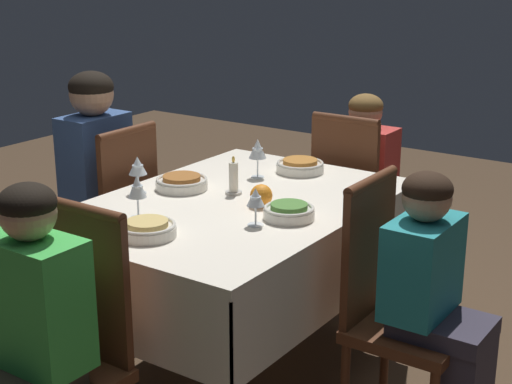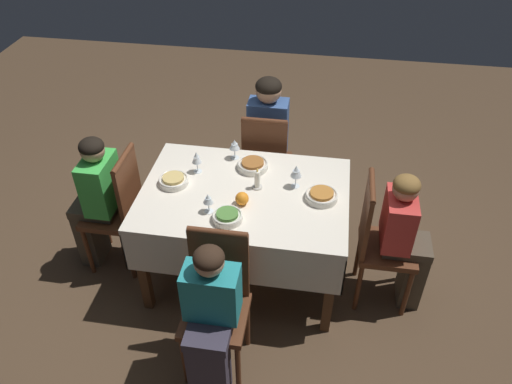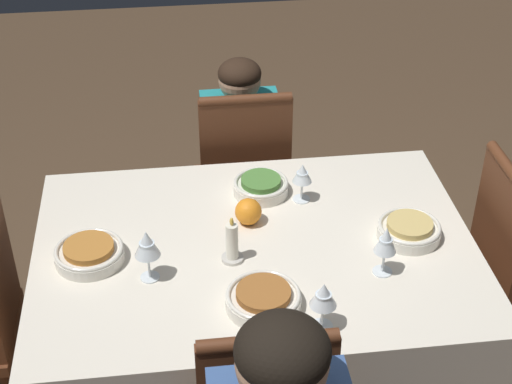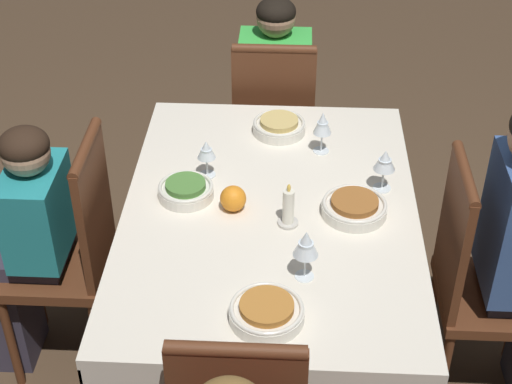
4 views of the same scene
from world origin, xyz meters
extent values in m
plane|color=#4C3826|center=(0.00, 0.00, 0.00)|extent=(8.00, 8.00, 0.00)
cube|color=silver|center=(0.00, 0.00, 0.74)|extent=(1.34, 0.95, 0.04)
cube|color=silver|center=(0.00, 0.47, 0.57)|extent=(1.34, 0.01, 0.30)
cube|color=silver|center=(0.00, -0.47, 0.57)|extent=(1.34, 0.01, 0.30)
cube|color=silver|center=(0.67, 0.00, 0.57)|extent=(0.01, 0.95, 0.30)
cube|color=silver|center=(-0.67, 0.00, 0.57)|extent=(0.01, 0.95, 0.30)
cube|color=#4C2D19|center=(-0.60, 0.41, 0.36)|extent=(0.06, 0.06, 0.72)
cube|color=#4C2D19|center=(0.60, -0.41, 0.36)|extent=(0.06, 0.06, 0.72)
cube|color=#4C2D19|center=(-0.60, -0.41, 0.36)|extent=(0.06, 0.06, 0.72)
cube|color=#562D19|center=(-0.04, -0.76, 0.45)|extent=(0.37, 0.37, 0.04)
cube|color=#562D19|center=(-0.04, -0.59, 0.71)|extent=(0.34, 0.03, 0.48)
cylinder|color=#562D19|center=(-0.04, -0.59, 0.95)|extent=(0.33, 0.04, 0.04)
cylinder|color=#562D19|center=(-0.20, -0.92, 0.21)|extent=(0.03, 0.03, 0.43)
cylinder|color=#562D19|center=(0.11, -0.92, 0.21)|extent=(0.03, 0.03, 0.43)
cylinder|color=#562D19|center=(-0.20, -0.60, 0.21)|extent=(0.03, 0.03, 0.43)
cylinder|color=#562D19|center=(0.11, -0.60, 0.21)|extent=(0.03, 0.03, 0.43)
cube|color=#562D19|center=(0.95, 0.02, 0.45)|extent=(0.37, 0.37, 0.04)
cube|color=#562D19|center=(0.78, 0.02, 0.71)|extent=(0.03, 0.34, 0.48)
cylinder|color=#562D19|center=(0.78, 0.02, 0.95)|extent=(0.04, 0.33, 0.04)
cube|color=#562D19|center=(-0.95, 0.05, 0.45)|extent=(0.37, 0.37, 0.04)
cube|color=#562D19|center=(-0.78, 0.05, 0.71)|extent=(0.03, 0.34, 0.48)
cylinder|color=#562D19|center=(-0.78, 0.05, 0.95)|extent=(0.04, 0.33, 0.04)
cylinder|color=#562D19|center=(-1.11, 0.21, 0.21)|extent=(0.03, 0.03, 0.43)
cylinder|color=#562D19|center=(-1.11, -0.11, 0.21)|extent=(0.03, 0.03, 0.43)
cylinder|color=#562D19|center=(-0.80, 0.21, 0.21)|extent=(0.03, 0.03, 0.43)
cylinder|color=#562D19|center=(-0.80, -0.11, 0.21)|extent=(0.03, 0.03, 0.43)
cube|color=#562D19|center=(0.04, 0.76, 0.45)|extent=(0.37, 0.37, 0.04)
cube|color=#562D19|center=(0.04, 0.59, 0.71)|extent=(0.34, 0.03, 0.48)
cylinder|color=#562D19|center=(0.04, 0.59, 0.95)|extent=(0.33, 0.04, 0.04)
cylinder|color=#562D19|center=(-0.12, 0.60, 0.21)|extent=(0.03, 0.03, 0.43)
cube|color=#282833|center=(-0.04, -0.96, 0.23)|extent=(0.22, 0.14, 0.47)
cube|color=#282833|center=(-0.04, -0.87, 0.50)|extent=(0.24, 0.31, 0.06)
cube|color=#38568E|center=(-0.04, -0.79, 0.76)|extent=(0.30, 0.18, 0.47)
sphere|color=tan|center=(-0.04, -0.79, 1.08)|extent=(0.19, 0.19, 0.19)
ellipsoid|color=black|center=(-0.04, -0.79, 1.12)|extent=(0.19, 0.19, 0.13)
cube|color=green|center=(0.98, 0.02, 0.72)|extent=(0.18, 0.30, 0.39)
sphere|color=tan|center=(0.98, 0.02, 0.99)|extent=(0.16, 0.16, 0.16)
ellipsoid|color=black|center=(0.98, 0.02, 1.02)|extent=(0.16, 0.16, 0.11)
cube|color=#4C4233|center=(-1.15, 0.05, 0.23)|extent=(0.14, 0.22, 0.47)
cube|color=#4C4233|center=(-1.07, 0.05, 0.50)|extent=(0.31, 0.24, 0.06)
cube|color=red|center=(-0.98, 0.05, 0.70)|extent=(0.18, 0.30, 0.35)
sphere|color=tan|center=(-0.98, 0.05, 0.95)|extent=(0.16, 0.16, 0.16)
ellipsoid|color=brown|center=(-0.98, 0.05, 0.98)|extent=(0.16, 0.16, 0.11)
cube|color=#383342|center=(0.04, 0.87, 0.50)|extent=(0.24, 0.31, 0.06)
cube|color=teal|center=(0.04, 0.79, 0.69)|extent=(0.30, 0.18, 0.32)
sphere|color=tan|center=(0.04, 0.79, 0.93)|extent=(0.16, 0.16, 0.16)
ellipsoid|color=black|center=(0.04, 0.79, 0.95)|extent=(0.16, 0.16, 0.11)
cylinder|color=silver|center=(-0.01, -0.27, 0.78)|extent=(0.21, 0.21, 0.04)
torus|color=silver|center=(-0.01, -0.27, 0.80)|extent=(0.21, 0.21, 0.01)
cylinder|color=#995B28|center=(-0.01, -0.27, 0.80)|extent=(0.15, 0.15, 0.02)
cylinder|color=white|center=(0.13, -0.37, 0.76)|extent=(0.06, 0.06, 0.00)
cylinder|color=white|center=(0.13, -0.37, 0.80)|extent=(0.01, 0.01, 0.08)
cone|color=white|center=(0.13, -0.37, 0.87)|extent=(0.07, 0.07, 0.07)
cylinder|color=white|center=(0.13, -0.37, 0.86)|extent=(0.04, 0.04, 0.03)
cylinder|color=silver|center=(0.47, -0.01, 0.78)|extent=(0.20, 0.20, 0.04)
torus|color=silver|center=(0.47, -0.01, 0.80)|extent=(0.19, 0.19, 0.01)
cylinder|color=tan|center=(0.47, -0.01, 0.80)|extent=(0.14, 0.14, 0.02)
cylinder|color=white|center=(0.35, -0.17, 0.76)|extent=(0.06, 0.06, 0.00)
cylinder|color=white|center=(0.35, -0.17, 0.80)|extent=(0.01, 0.01, 0.07)
cone|color=white|center=(0.35, -0.17, 0.88)|extent=(0.06, 0.06, 0.08)
cylinder|color=white|center=(0.35, -0.17, 0.86)|extent=(0.04, 0.04, 0.04)
cylinder|color=silver|center=(-0.49, -0.01, 0.78)|extent=(0.21, 0.21, 0.04)
torus|color=silver|center=(-0.49, -0.01, 0.80)|extent=(0.20, 0.20, 0.01)
cylinder|color=#B2702D|center=(-0.49, -0.01, 0.80)|extent=(0.15, 0.15, 0.02)
cylinder|color=white|center=(-0.32, -0.11, 0.76)|extent=(0.06, 0.06, 0.00)
cylinder|color=white|center=(-0.32, -0.11, 0.80)|extent=(0.01, 0.01, 0.08)
cone|color=white|center=(-0.32, -0.11, 0.88)|extent=(0.07, 0.07, 0.08)
cylinder|color=white|center=(-0.32, -0.11, 0.87)|extent=(0.04, 0.04, 0.04)
cylinder|color=silver|center=(0.05, 0.28, 0.78)|extent=(0.18, 0.18, 0.04)
torus|color=silver|center=(0.05, 0.28, 0.80)|extent=(0.18, 0.18, 0.01)
cylinder|color=#4C7F38|center=(0.05, 0.28, 0.80)|extent=(0.13, 0.13, 0.02)
cylinder|color=white|center=(0.18, 0.22, 0.76)|extent=(0.06, 0.06, 0.00)
cylinder|color=white|center=(0.18, 0.22, 0.80)|extent=(0.01, 0.01, 0.07)
cone|color=white|center=(0.18, 0.22, 0.86)|extent=(0.06, 0.06, 0.06)
cylinder|color=white|center=(0.18, 0.22, 0.85)|extent=(0.04, 0.04, 0.03)
cylinder|color=beige|center=(-0.08, -0.06, 0.76)|extent=(0.07, 0.07, 0.01)
cylinder|color=white|center=(-0.08, -0.06, 0.83)|extent=(0.04, 0.04, 0.12)
ellipsoid|color=#F9C64C|center=(-0.08, -0.06, 0.90)|extent=(0.01, 0.01, 0.03)
sphere|color=orange|center=(-0.01, 0.12, 0.80)|extent=(0.08, 0.08, 0.08)
camera|label=1|loc=(2.30, 1.68, 1.68)|focal=55.00mm
camera|label=2|loc=(-0.47, 2.46, 2.77)|focal=35.00mm
camera|label=3|loc=(-0.23, -1.86, 2.24)|focal=55.00mm
camera|label=4|loc=(-2.01, -0.06, 2.29)|focal=55.00mm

